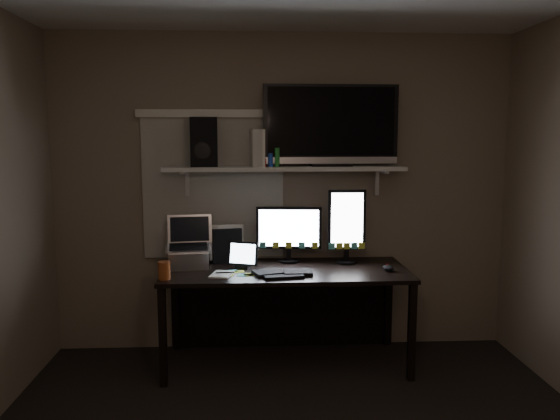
{
  "coord_description": "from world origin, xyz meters",
  "views": [
    {
      "loc": [
        -0.25,
        -2.51,
        1.7
      ],
      "look_at": [
        -0.05,
        1.25,
        1.2
      ],
      "focal_mm": 35.0,
      "sensor_mm": 36.0,
      "label": 1
    }
  ],
  "objects": [
    {
      "name": "wall_shelf",
      "position": [
        0.0,
        1.62,
        1.46
      ],
      "size": [
        1.8,
        0.35,
        0.03
      ],
      "primitive_type": "cube",
      "color": "silver",
      "rests_on": "back_wall"
    },
    {
      "name": "cup",
      "position": [
        -0.85,
        1.18,
        0.79
      ],
      "size": [
        0.09,
        0.09,
        0.12
      ],
      "primitive_type": "cylinder",
      "rotation": [
        0.0,
        0.0,
        -0.01
      ],
      "color": "#99441B",
      "rests_on": "desk"
    },
    {
      "name": "notepad",
      "position": [
        -0.46,
        1.27,
        0.74
      ],
      "size": [
        0.18,
        0.22,
        0.01
      ],
      "primitive_type": "cube",
      "rotation": [
        0.0,
        0.0,
        -0.23
      ],
      "color": "white",
      "rests_on": "desk"
    },
    {
      "name": "monitor_landscape",
      "position": [
        0.04,
        1.65,
        0.95
      ],
      "size": [
        0.51,
        0.1,
        0.44
      ],
      "primitive_type": "cube",
      "rotation": [
        0.0,
        0.0,
        -0.1
      ],
      "color": "black",
      "rests_on": "desk"
    },
    {
      "name": "sticky_notes",
      "position": [
        -0.4,
        1.32,
        0.73
      ],
      "size": [
        0.35,
        0.3,
        0.0
      ],
      "primitive_type": null,
      "rotation": [
        0.0,
        0.0,
        -0.3
      ],
      "color": "#C7D038",
      "rests_on": "desk"
    },
    {
      "name": "bottles",
      "position": [
        -0.11,
        1.56,
        1.55
      ],
      "size": [
        0.22,
        0.12,
        0.14
      ],
      "primitive_type": null,
      "rotation": [
        0.0,
        0.0,
        0.33
      ],
      "color": "#A50F0C",
      "rests_on": "wall_shelf"
    },
    {
      "name": "desk",
      "position": [
        0.0,
        1.55,
        0.55
      ],
      "size": [
        1.8,
        0.75,
        0.73
      ],
      "color": "black",
      "rests_on": "floor"
    },
    {
      "name": "tv",
      "position": [
        0.35,
        1.63,
        1.79
      ],
      "size": [
        1.02,
        0.21,
        0.61
      ],
      "primitive_type": "cube",
      "rotation": [
        0.0,
        0.0,
        0.03
      ],
      "color": "black",
      "rests_on": "wall_shelf"
    },
    {
      "name": "file_sorter",
      "position": [
        -0.45,
        1.68,
        0.87
      ],
      "size": [
        0.24,
        0.15,
        0.29
      ],
      "primitive_type": "cube",
      "rotation": [
        0.0,
        0.0,
        0.21
      ],
      "color": "black",
      "rests_on": "desk"
    },
    {
      "name": "mouse",
      "position": [
        0.74,
        1.34,
        0.75
      ],
      "size": [
        0.1,
        0.13,
        0.04
      ],
      "primitive_type": "ellipsoid",
      "rotation": [
        0.0,
        0.0,
        0.22
      ],
      "color": "black",
      "rests_on": "desk"
    },
    {
      "name": "back_wall",
      "position": [
        0.0,
        1.8,
        1.25
      ],
      "size": [
        3.6,
        0.0,
        3.6
      ],
      "primitive_type": "plane",
      "rotation": [
        1.57,
        0.0,
        0.0
      ],
      "color": "#7D6D59",
      "rests_on": "floor"
    },
    {
      "name": "tablet",
      "position": [
        -0.32,
        1.46,
        0.83
      ],
      "size": [
        0.25,
        0.17,
        0.2
      ],
      "primitive_type": "cube",
      "rotation": [
        0.0,
        0.0,
        -0.34
      ],
      "color": "black",
      "rests_on": "desk"
    },
    {
      "name": "speaker",
      "position": [
        -0.61,
        1.64,
        1.66
      ],
      "size": [
        0.22,
        0.26,
        0.36
      ],
      "primitive_type": "cube",
      "rotation": [
        0.0,
        0.0,
        0.11
      ],
      "color": "black",
      "rests_on": "wall_shelf"
    },
    {
      "name": "game_console",
      "position": [
        -0.2,
        1.62,
        1.62
      ],
      "size": [
        0.11,
        0.24,
        0.28
      ],
      "primitive_type": "cube",
      "rotation": [
        0.0,
        0.0,
        0.19
      ],
      "color": "silver",
      "rests_on": "wall_shelf"
    },
    {
      "name": "window_blinds",
      "position": [
        -0.55,
        1.79,
        1.3
      ],
      "size": [
        1.1,
        0.02,
        1.1
      ],
      "primitive_type": "cube",
      "color": "beige",
      "rests_on": "back_wall"
    },
    {
      "name": "laptop",
      "position": [
        -0.72,
        1.52,
        0.92
      ],
      "size": [
        0.36,
        0.31,
        0.37
      ],
      "primitive_type": "cube",
      "rotation": [
        0.0,
        0.0,
        0.12
      ],
      "color": "silver",
      "rests_on": "desk"
    },
    {
      "name": "keyboard",
      "position": [
        -0.03,
        1.27,
        0.74
      ],
      "size": [
        0.44,
        0.23,
        0.03
      ],
      "primitive_type": "cube",
      "rotation": [
        0.0,
        0.0,
        0.16
      ],
      "color": "black",
      "rests_on": "desk"
    },
    {
      "name": "monitor_portrait",
      "position": [
        0.48,
        1.6,
        1.02
      ],
      "size": [
        0.29,
        0.06,
        0.58
      ],
      "primitive_type": "cube",
      "rotation": [
        0.0,
        0.0,
        0.01
      ],
      "color": "black",
      "rests_on": "desk"
    }
  ]
}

